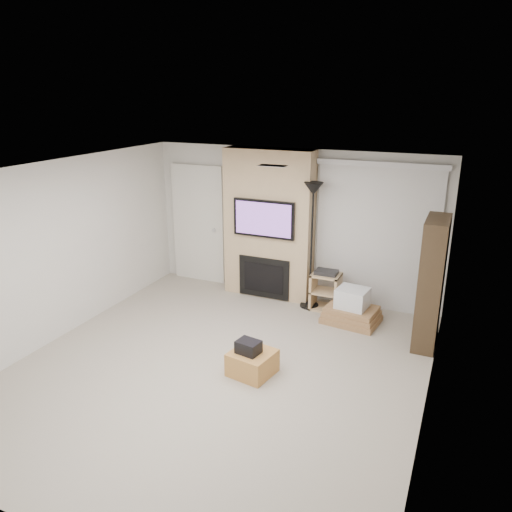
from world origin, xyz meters
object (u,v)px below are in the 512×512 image
at_px(box_stack, 352,309).
at_px(floor_lamp, 313,210).
at_px(av_stand, 326,289).
at_px(ottoman, 252,363).
at_px(bookshelf, 431,283).

bearing_deg(box_stack, floor_lamp, 158.61).
xyz_separation_m(av_stand, box_stack, (0.51, -0.32, -0.14)).
height_order(ottoman, box_stack, box_stack).
xyz_separation_m(ottoman, bookshelf, (1.90, 1.71, 0.75)).
distance_m(ottoman, box_stack, 2.10).
bearing_deg(av_stand, ottoman, -97.19).
bearing_deg(bookshelf, av_stand, 160.97).
bearing_deg(box_stack, ottoman, -112.20).
xyz_separation_m(floor_lamp, bookshelf, (1.87, -0.54, -0.72)).
height_order(floor_lamp, bookshelf, floor_lamp).
relative_size(av_stand, bookshelf, 0.37).
relative_size(box_stack, bookshelf, 0.49).
relative_size(ottoman, floor_lamp, 0.24).
distance_m(av_stand, box_stack, 0.62).
relative_size(ottoman, av_stand, 0.76).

